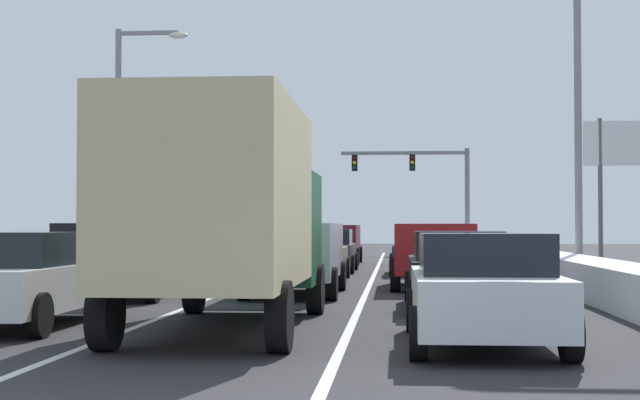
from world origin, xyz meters
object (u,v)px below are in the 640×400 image
(sedan_white_left_lane_nearest, at_px, (20,279))
(street_lamp_left_mid, at_px, (127,127))
(sedan_white_right_lane_nearest, at_px, (482,289))
(sedan_red_left_lane_third, at_px, (196,256))
(roadside_sign_right, at_px, (628,159))
(sedan_charcoal_center_lane_fourth, at_px, (328,250))
(sedan_gray_left_lane_fifth, at_px, (256,246))
(sedan_black_right_lane_second, at_px, (457,270))
(sedan_tan_center_lane_third, at_px, (313,255))
(suv_red_right_lane_third, at_px, (432,249))
(suv_silver_center_lane_second, at_px, (296,252))
(suv_maroon_center_lane_fifth, at_px, (336,240))
(sedan_gray_right_lane_fifth, at_px, (422,248))
(traffic_light_gantry, at_px, (427,177))
(suv_navy_left_lane_fourth, at_px, (235,243))
(street_lamp_right_mid, at_px, (567,102))
(sedan_navy_right_lane_fourth, at_px, (419,252))
(box_truck_center_lane_nearest, at_px, (226,207))
(suv_black_left_lane_second, at_px, (130,252))

(sedan_white_left_lane_nearest, height_order, street_lamp_left_mid, street_lamp_left_mid)
(sedan_white_right_lane_nearest, xyz_separation_m, sedan_red_left_lane_third, (-6.92, 14.22, 0.00))
(roadside_sign_right, bearing_deg, sedan_white_left_lane_nearest, -125.45)
(sedan_charcoal_center_lane_fourth, height_order, sedan_gray_left_lane_fifth, same)
(sedan_black_right_lane_second, relative_size, sedan_tan_center_lane_third, 1.00)
(suv_red_right_lane_third, bearing_deg, sedan_white_left_lane_nearest, -123.89)
(suv_silver_center_lane_second, bearing_deg, suv_maroon_center_lane_fifth, 90.74)
(suv_silver_center_lane_second, distance_m, street_lamp_left_mid, 14.10)
(suv_red_right_lane_third, bearing_deg, sedan_gray_right_lane_fifth, 89.57)
(traffic_light_gantry, xyz_separation_m, street_lamp_left_mid, (-11.47, -22.75, 0.68))
(suv_navy_left_lane_fourth, bearing_deg, sedan_gray_right_lane_fifth, 32.81)
(sedan_charcoal_center_lane_fourth, bearing_deg, sedan_tan_center_lane_third, -90.28)
(sedan_tan_center_lane_third, xyz_separation_m, sedan_white_left_lane_nearest, (-3.54, -13.29, 0.00))
(sedan_white_right_lane_nearest, height_order, sedan_charcoal_center_lane_fourth, same)
(sedan_charcoal_center_lane_fourth, relative_size, street_lamp_left_mid, 0.52)
(street_lamp_right_mid, distance_m, roadside_sign_right, 6.61)
(traffic_light_gantry, bearing_deg, sedan_tan_center_lane_third, -98.64)
(suv_navy_left_lane_fourth, xyz_separation_m, street_lamp_left_mid, (-3.81, -0.63, 4.16))
(sedan_navy_right_lane_fourth, xyz_separation_m, box_truck_center_lane_nearest, (-3.38, -17.82, 1.14))
(suv_red_right_lane_third, height_order, street_lamp_left_mid, street_lamp_left_mid)
(sedan_navy_right_lane_fourth, relative_size, sedan_charcoal_center_lane_fourth, 1.00)
(sedan_charcoal_center_lane_fourth, xyz_separation_m, sedan_red_left_lane_third, (-3.36, -6.63, 0.00))
(street_lamp_right_mid, bearing_deg, sedan_gray_left_lane_fifth, 133.92)
(suv_red_right_lane_third, bearing_deg, sedan_black_right_lane_second, -87.83)
(sedan_navy_right_lane_fourth, bearing_deg, sedan_black_right_lane_second, -88.31)
(sedan_black_right_lane_second, xyz_separation_m, street_lamp_right_mid, (3.99, 10.51, 4.62))
(sedan_gray_left_lane_fifth, relative_size, street_lamp_left_mid, 0.52)
(street_lamp_right_mid, bearing_deg, sedan_white_right_lane_nearest, -103.82)
(sedan_tan_center_lane_third, bearing_deg, suv_silver_center_lane_second, -89.10)
(sedan_charcoal_center_lane_fourth, height_order, sedan_red_left_lane_third, same)
(sedan_white_right_lane_nearest, bearing_deg, sedan_white_left_lane_nearest, 165.32)
(suv_maroon_center_lane_fifth, relative_size, street_lamp_right_mid, 0.54)
(sedan_red_left_lane_third, bearing_deg, suv_silver_center_lane_second, -55.42)
(sedan_gray_right_lane_fifth, relative_size, suv_maroon_center_lane_fifth, 0.92)
(suv_silver_center_lane_second, height_order, sedan_charcoal_center_lane_fourth, suv_silver_center_lane_second)
(sedan_white_right_lane_nearest, relative_size, sedan_gray_right_lane_fifth, 1.00)
(street_lamp_right_mid, bearing_deg, sedan_white_left_lane_nearest, -127.64)
(suv_silver_center_lane_second, distance_m, suv_maroon_center_lane_fifth, 18.80)
(box_truck_center_lane_nearest, height_order, suv_maroon_center_lane_fifth, box_truck_center_lane_nearest)
(sedan_gray_left_lane_fifth, relative_size, roadside_sign_right, 0.82)
(sedan_black_right_lane_second, bearing_deg, suv_maroon_center_lane_fifth, 99.61)
(sedan_gray_right_lane_fifth, bearing_deg, box_truck_center_lane_nearest, -98.56)
(sedan_white_left_lane_nearest, distance_m, sedan_gray_left_lane_fifth, 26.07)
(sedan_black_right_lane_second, bearing_deg, suv_navy_left_lane_fourth, 114.41)
(suv_black_left_lane_second, relative_size, suv_navy_left_lane_fourth, 1.00)
(sedan_gray_right_lane_fifth, bearing_deg, suv_maroon_center_lane_fifth, 146.25)
(suv_silver_center_lane_second, distance_m, sedan_white_left_lane_nearest, 8.24)
(sedan_white_right_lane_nearest, distance_m, sedan_red_left_lane_third, 15.81)
(box_truck_center_lane_nearest, bearing_deg, sedan_gray_left_lane_fifth, 97.39)
(sedan_black_right_lane_second, distance_m, sedan_navy_right_lane_fourth, 13.51)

